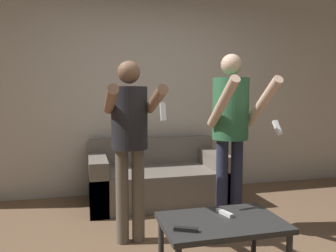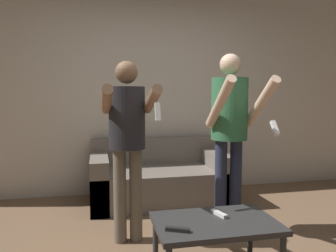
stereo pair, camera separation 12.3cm
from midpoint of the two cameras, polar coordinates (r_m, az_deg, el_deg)
wall_back at (r=4.33m, az=-4.58°, el=6.30°), size 6.40×0.06×2.70m
couch at (r=4.01m, az=-2.79°, el=-9.35°), size 1.60×0.86×0.73m
person_standing_left at (r=2.78m, az=-7.91°, el=-1.01°), size 0.43×0.69×1.56m
person_standing_right at (r=3.02m, az=9.82°, el=0.60°), size 0.45×0.69×1.65m
coffee_table at (r=2.33m, az=7.78°, el=-17.03°), size 0.82×0.53×0.44m
remote_near at (r=2.12m, az=1.39°, el=-17.55°), size 0.15×0.10×0.02m
remote_far at (r=2.40m, az=8.36°, el=-14.76°), size 0.08×0.15×0.02m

